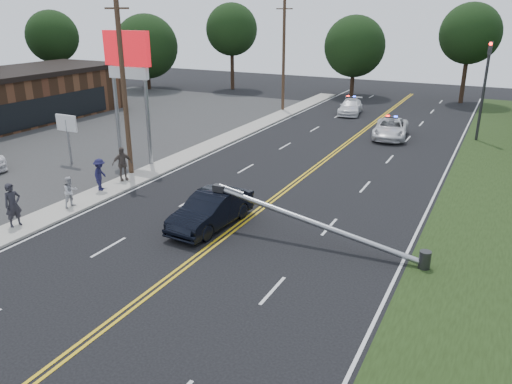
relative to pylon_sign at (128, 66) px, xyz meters
The scene contains 21 objects.
ground 18.50m from the pylon_sign, 53.13° to the right, with size 120.00×120.00×0.00m, color black.
sidewalk 7.46m from the pylon_sign, 62.30° to the right, with size 1.80×70.00×0.12m, color #A9A599.
centerline_yellow 12.73m from the pylon_sign, 20.85° to the right, with size 0.36×80.00×0.00m, color gold.
pylon_sign is the anchor object (origin of this frame).
small_sign 5.45m from the pylon_sign, 150.26° to the right, with size 1.60×0.14×3.10m.
traffic_signal 24.75m from the pylon_sign, 40.39° to the left, with size 0.28×0.41×7.05m.
fallen_streetlight 16.66m from the pylon_sign, 22.22° to the right, with size 9.36×0.44×1.91m.
utility_pole_mid 2.55m from the pylon_sign, 56.98° to the right, with size 1.60×0.28×10.00m.
utility_pole_far 20.06m from the pylon_sign, 86.28° to the left, with size 1.60×0.28×10.00m.
tree_3 30.70m from the pylon_sign, 145.53° to the left, with size 5.61×5.61×9.16m.
tree_4 31.67m from the pylon_sign, 126.66° to the left, with size 7.47×7.47×8.75m.
tree_5 31.44m from the pylon_sign, 108.06° to the left, with size 6.01×6.01×9.95m.
tree_6 31.87m from the pylon_sign, 81.61° to the left, with size 6.59×6.59×8.66m.
tree_7 36.14m from the pylon_sign, 63.55° to the left, with size 5.98×5.98×9.89m.
crashed_sedan 12.48m from the pylon_sign, 33.61° to the right, with size 1.66×4.75×1.56m, color black.
emergency_a 19.66m from the pylon_sign, 47.09° to the left, with size 2.35×5.10×1.42m, color silver.
emergency_b 23.30m from the pylon_sign, 70.59° to the left, with size 1.86×4.58×1.33m, color white.
bystander_a 11.59m from the pylon_sign, 80.05° to the right, with size 0.72×0.47×1.98m, color #232229.
bystander_b 9.41m from the pylon_sign, 73.00° to the right, with size 0.74×0.58×1.53m, color #BBBBC0.
bystander_c 7.39m from the pylon_sign, 69.75° to the right, with size 1.11×0.64×1.71m, color #19183D.
bystander_d 6.20m from the pylon_sign, 60.96° to the right, with size 1.12×0.47×1.91m, color #514741.
Camera 1 is at (9.94, -9.66, 9.14)m, focal length 35.00 mm.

